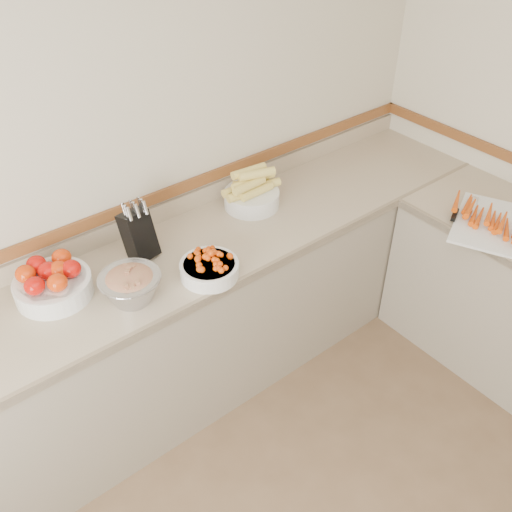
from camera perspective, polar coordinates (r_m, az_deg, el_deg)
back_wall at (r=2.73m, az=-14.58°, el=8.74°), size 4.00×0.00×4.00m
counter_back at (r=3.00m, az=-9.24°, el=-7.82°), size 4.00×0.65×1.08m
knife_block at (r=2.72m, az=-11.68°, el=2.19°), size 0.15×0.17×0.31m
tomato_bowl at (r=2.62m, az=-19.71°, el=-2.46°), size 0.34×0.34×0.16m
cherry_tomato_bowl at (r=2.59m, az=-4.71°, el=-1.09°), size 0.27×0.27×0.15m
corn_bowl at (r=3.05m, az=-0.44°, el=6.30°), size 0.33×0.30×0.22m
rhubarb_bowl at (r=2.50m, az=-12.42°, el=-2.88°), size 0.27×0.27×0.16m
cutting_board at (r=3.17m, az=22.61°, el=3.22°), size 0.62×0.57×0.07m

